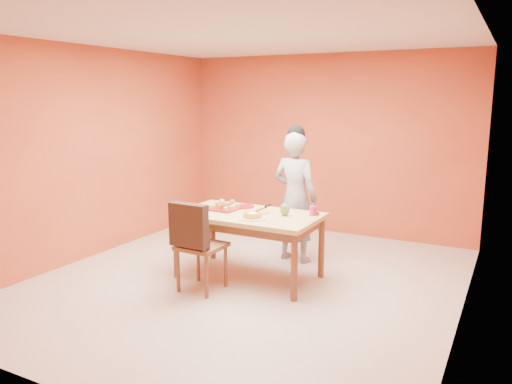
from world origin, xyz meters
The scene contains 17 objects.
floor centered at (0.00, 0.00, 0.00)m, with size 5.00×5.00×0.00m, color beige.
ceiling centered at (0.00, 0.00, 2.70)m, with size 5.00×5.00×0.00m, color silver.
wall_back centered at (0.00, 2.50, 1.35)m, with size 4.50×4.50×0.00m, color #BC512B.
wall_left centered at (-2.25, 0.00, 1.35)m, with size 5.00×5.00×0.00m, color #BC512B.
wall_right centered at (2.25, 0.00, 1.35)m, with size 5.00×5.00×0.00m, color #BC512B.
dining_table centered at (-0.05, 0.14, 0.67)m, with size 1.60×0.90×0.76m.
dining_chair centered at (-0.31, -0.44, 0.52)m, with size 0.47×0.54×0.99m.
pastry_pile centered at (-0.39, 0.18, 0.82)m, with size 0.28×0.28×0.09m, color tan, non-canonical shape.
person centered at (0.17, 0.96, 0.82)m, with size 0.60×0.39×1.64m, color #959598.
pastry_platter centered at (-0.39, 0.18, 0.77)m, with size 0.31×0.31×0.02m, color maroon.
red_dinner_plate centered at (-0.25, 0.41, 0.77)m, with size 0.25×0.25×0.01m, color maroon.
white_cake_plate centered at (0.11, -0.05, 0.77)m, with size 0.30×0.30×0.01m, color silver.
sponge_cake centered at (0.11, -0.05, 0.80)m, with size 0.21×0.21×0.05m, color gold.
cake_server centered at (0.12, 0.13, 0.83)m, with size 0.04×0.23×0.01m, color white.
egg_ornament centered at (0.37, 0.23, 0.83)m, with size 0.11×0.09×0.14m, color olive.
magenta_glass centered at (0.63, 0.39, 0.81)m, with size 0.07×0.07×0.10m, color #CB1E60.
checker_tin centered at (0.63, 0.44, 0.78)m, with size 0.11×0.11×0.03m, color #331F0E.
Camera 1 is at (2.61, -4.69, 2.06)m, focal length 35.00 mm.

